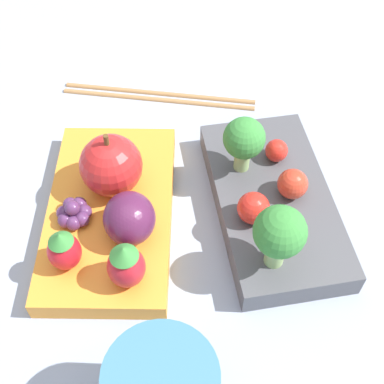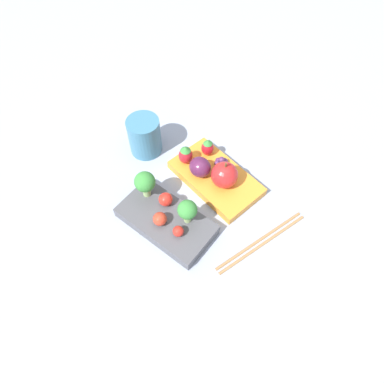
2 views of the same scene
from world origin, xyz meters
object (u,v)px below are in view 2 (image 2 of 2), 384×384
at_px(bento_box_savoury, 165,220).
at_px(grape_cluster, 221,162).
at_px(strawberry_0, 208,147).
at_px(cherry_tomato_2, 178,231).
at_px(strawberry_1, 186,155).
at_px(chopsticks_pair, 261,241).
at_px(apple, 224,175).
at_px(broccoli_floret_0, 187,210).
at_px(broccoli_floret_1, 145,183).
at_px(cherry_tomato_1, 166,199).
at_px(drinking_cup, 145,136).
at_px(bento_box_fruit, 216,178).
at_px(plum, 200,167).
at_px(cherry_tomato_0, 159,218).

xyz_separation_m(bento_box_savoury, grape_cluster, (0.01, -0.17, 0.02)).
bearing_deg(strawberry_0, cherry_tomato_2, 117.30).
bearing_deg(strawberry_0, strawberry_1, 69.50).
distance_m(strawberry_1, chopsticks_pair, 0.24).
distance_m(apple, chopsticks_pair, 0.15).
bearing_deg(cherry_tomato_2, broccoli_floret_0, -75.99).
distance_m(broccoli_floret_1, chopsticks_pair, 0.25).
height_order(apple, strawberry_0, apple).
bearing_deg(chopsticks_pair, broccoli_floret_0, 29.84).
bearing_deg(cherry_tomato_1, drinking_cup, -28.23).
distance_m(bento_box_fruit, strawberry_1, 0.08).
distance_m(strawberry_0, drinking_cup, 0.14).
bearing_deg(plum, grape_cluster, -109.89).
distance_m(broccoli_floret_1, drinking_cup, 0.14).
bearing_deg(cherry_tomato_0, cherry_tomato_1, -59.73).
xyz_separation_m(cherry_tomato_1, apple, (-0.05, -0.12, 0.01)).
relative_size(broccoli_floret_0, chopsticks_pair, 0.27).
relative_size(bento_box_fruit, chopsticks_pair, 0.96).
relative_size(bento_box_savoury, cherry_tomato_0, 7.33).
bearing_deg(cherry_tomato_1, bento_box_savoury, 132.48).
distance_m(broccoli_floret_1, plum, 0.12).
xyz_separation_m(plum, grape_cluster, (-0.02, -0.05, -0.01)).
xyz_separation_m(broccoli_floret_0, chopsticks_pair, (-0.13, -0.07, -0.06)).
xyz_separation_m(apple, chopsticks_pair, (-0.14, 0.04, -0.04)).
bearing_deg(grape_cluster, bento_box_savoury, 92.75).
distance_m(broccoli_floret_0, strawberry_0, 0.18).
bearing_deg(broccoli_floret_0, strawberry_0, -60.15).
xyz_separation_m(broccoli_floret_1, strawberry_0, (-0.01, -0.17, -0.03)).
relative_size(broccoli_floret_0, cherry_tomato_0, 2.12).
relative_size(strawberry_1, grape_cluster, 1.51).
xyz_separation_m(cherry_tomato_1, chopsticks_pair, (-0.18, -0.07, -0.04)).
height_order(strawberry_1, chopsticks_pair, strawberry_1).
distance_m(cherry_tomato_2, apple, 0.15).
xyz_separation_m(apple, strawberry_1, (0.10, 0.01, -0.01)).
distance_m(grape_cluster, chopsticks_pair, 0.19).
bearing_deg(strawberry_1, drinking_cup, 13.77).
height_order(bento_box_savoury, strawberry_0, strawberry_0).
distance_m(cherry_tomato_1, cherry_tomato_2, 0.07).
bearing_deg(chopsticks_pair, cherry_tomato_2, 41.76).
height_order(cherry_tomato_2, strawberry_1, strawberry_1).
height_order(bento_box_savoury, strawberry_1, strawberry_1).
height_order(broccoli_floret_0, apple, apple).
bearing_deg(plum, chopsticks_pair, 171.43).
height_order(broccoli_floret_1, apple, broccoli_floret_1).
relative_size(cherry_tomato_1, cherry_tomato_2, 1.32).
bearing_deg(cherry_tomato_0, bento_box_savoury, -87.98).
bearing_deg(grape_cluster, broccoli_floret_1, 71.02).
bearing_deg(drinking_cup, cherry_tomato_1, 151.77).
bearing_deg(apple, bento_box_savoury, 79.42).
relative_size(strawberry_1, plum, 0.98).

